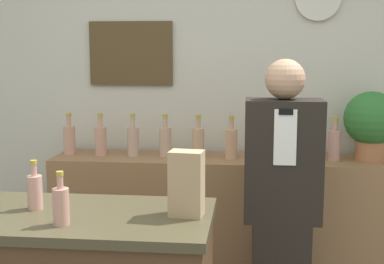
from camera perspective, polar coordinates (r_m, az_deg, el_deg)
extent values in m
cube|color=beige|center=(3.63, 0.89, 4.29)|extent=(5.20, 0.06, 2.70)
cube|color=#4C3920|center=(3.65, -6.54, 8.34)|extent=(0.56, 0.02, 0.42)
cube|color=#8E6642|center=(3.53, 3.34, -10.36)|extent=(2.19, 0.41, 0.95)
cube|color=#463F2A|center=(2.31, -13.63, -8.84)|extent=(1.24, 0.59, 0.04)
cube|color=black|center=(2.85, 9.68, -2.99)|extent=(0.40, 0.24, 0.64)
cube|color=white|center=(2.70, 9.91, -0.59)|extent=(0.11, 0.01, 0.28)
cube|color=black|center=(2.68, 9.99, 2.11)|extent=(0.07, 0.01, 0.03)
sphere|color=tan|center=(2.79, 9.90, 5.58)|extent=(0.21, 0.21, 0.21)
cylinder|color=#B27047|center=(3.49, 18.42, -1.92)|extent=(0.18, 0.18, 0.12)
sphere|color=#2D6B2D|center=(3.46, 18.58, 1.38)|extent=(0.34, 0.34, 0.34)
cube|color=tan|center=(2.17, -0.59, -5.51)|extent=(0.14, 0.11, 0.27)
cylinder|color=tan|center=(2.36, -16.41, -6.21)|extent=(0.06, 0.06, 0.14)
cylinder|color=tan|center=(2.34, -16.51, -3.91)|extent=(0.02, 0.02, 0.05)
cylinder|color=#B29933|center=(2.34, -16.55, -3.10)|extent=(0.03, 0.03, 0.02)
cylinder|color=tan|center=(2.13, -13.80, -7.75)|extent=(0.06, 0.06, 0.14)
cylinder|color=tan|center=(2.11, -13.89, -5.22)|extent=(0.02, 0.02, 0.05)
cylinder|color=#B29933|center=(2.10, -13.93, -4.32)|extent=(0.03, 0.03, 0.02)
cylinder|color=tan|center=(3.59, -12.93, -0.87)|extent=(0.08, 0.08, 0.19)
cylinder|color=tan|center=(3.58, -13.00, 1.11)|extent=(0.03, 0.03, 0.07)
cylinder|color=#B29933|center=(3.57, -13.03, 1.81)|extent=(0.03, 0.03, 0.02)
cylinder|color=tan|center=(3.52, -9.71, -0.97)|extent=(0.08, 0.08, 0.19)
cylinder|color=tan|center=(3.50, -9.76, 1.06)|extent=(0.03, 0.03, 0.07)
cylinder|color=#B29933|center=(3.50, -9.78, 1.77)|extent=(0.03, 0.03, 0.02)
cylinder|color=tan|center=(3.48, -6.31, -1.02)|extent=(0.08, 0.08, 0.19)
cylinder|color=tan|center=(3.46, -6.35, 1.03)|extent=(0.03, 0.03, 0.07)
cylinder|color=#B29933|center=(3.45, -6.36, 1.75)|extent=(0.03, 0.03, 0.02)
cylinder|color=tan|center=(3.44, -2.86, -1.09)|extent=(0.08, 0.08, 0.19)
cylinder|color=tan|center=(3.42, -2.87, 0.99)|extent=(0.03, 0.03, 0.07)
cylinder|color=#B29933|center=(3.41, -2.88, 1.71)|extent=(0.03, 0.03, 0.02)
cylinder|color=tan|center=(3.41, 0.66, -1.16)|extent=(0.08, 0.08, 0.19)
cylinder|color=tan|center=(3.39, 0.66, 0.93)|extent=(0.03, 0.03, 0.07)
cylinder|color=#B29933|center=(3.38, 0.66, 1.66)|extent=(0.03, 0.03, 0.02)
cylinder|color=tan|center=(3.37, 4.21, -1.30)|extent=(0.08, 0.08, 0.19)
cylinder|color=tan|center=(3.35, 4.24, 0.82)|extent=(0.03, 0.03, 0.07)
cylinder|color=#B29933|center=(3.35, 4.25, 1.56)|extent=(0.03, 0.03, 0.02)
cylinder|color=tan|center=(3.38, 7.82, -1.32)|extent=(0.08, 0.08, 0.19)
cylinder|color=tan|center=(3.36, 7.86, 0.78)|extent=(0.03, 0.03, 0.07)
cylinder|color=#B29933|center=(3.36, 7.88, 1.52)|extent=(0.03, 0.03, 0.02)
cylinder|color=tan|center=(3.39, 11.42, -1.41)|extent=(0.08, 0.08, 0.19)
cylinder|color=tan|center=(3.37, 11.48, 0.70)|extent=(0.03, 0.03, 0.07)
cylinder|color=#B29933|center=(3.36, 11.50, 1.44)|extent=(0.03, 0.03, 0.02)
cylinder|color=tan|center=(3.42, 14.94, -1.42)|extent=(0.08, 0.08, 0.19)
cylinder|color=tan|center=(3.40, 15.02, 0.66)|extent=(0.03, 0.03, 0.07)
cylinder|color=#B29933|center=(3.40, 15.05, 1.39)|extent=(0.03, 0.03, 0.02)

